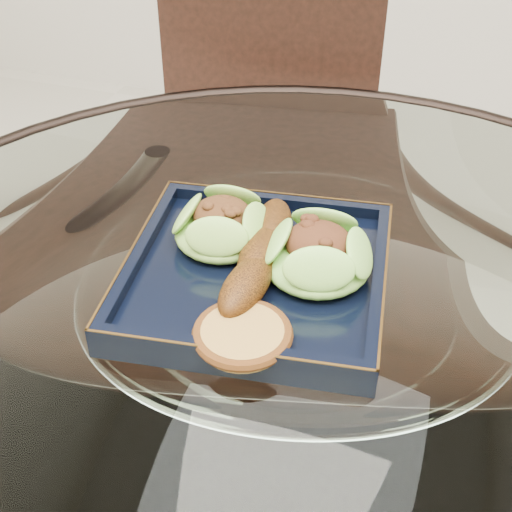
% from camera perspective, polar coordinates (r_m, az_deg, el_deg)
% --- Properties ---
extents(dining_table, '(1.13, 1.13, 0.77)m').
position_cam_1_polar(dining_table, '(0.84, 2.85, -13.23)').
color(dining_table, white).
rests_on(dining_table, ground).
extents(dining_chair, '(0.45, 0.45, 0.91)m').
position_cam_1_polar(dining_chair, '(1.29, 0.29, 2.19)').
color(dining_chair, black).
rests_on(dining_chair, ground).
extents(navy_plate, '(0.30, 0.30, 0.02)m').
position_cam_1_polar(navy_plate, '(0.76, 0.00, -1.81)').
color(navy_plate, black).
rests_on(navy_plate, dining_table).
extents(lettuce_wrap_left, '(0.13, 0.13, 0.04)m').
position_cam_1_polar(lettuce_wrap_left, '(0.78, -2.73, 2.23)').
color(lettuce_wrap_left, '#5A9F2E').
rests_on(lettuce_wrap_left, navy_plate).
extents(lettuce_wrap_right, '(0.14, 0.14, 0.04)m').
position_cam_1_polar(lettuce_wrap_right, '(0.74, 4.92, -0.12)').
color(lettuce_wrap_right, '#529C2D').
rests_on(lettuce_wrap_right, navy_plate).
extents(roasted_plantain, '(0.05, 0.20, 0.04)m').
position_cam_1_polar(roasted_plantain, '(0.74, 0.34, 0.15)').
color(roasted_plantain, '#582D09').
rests_on(roasted_plantain, navy_plate).
extents(crumb_patty, '(0.11, 0.11, 0.02)m').
position_cam_1_polar(crumb_patty, '(0.67, -1.09, -6.39)').
color(crumb_patty, '#AD8439').
rests_on(crumb_patty, navy_plate).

